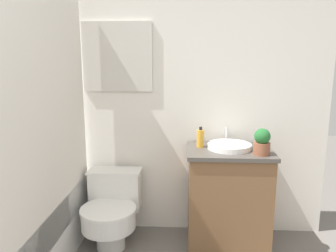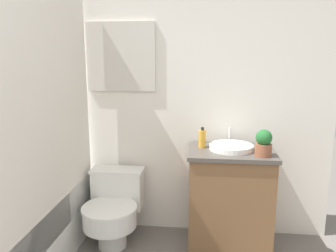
{
  "view_description": "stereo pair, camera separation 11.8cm",
  "coord_description": "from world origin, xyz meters",
  "px_view_note": "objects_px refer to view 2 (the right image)",
  "views": [
    {
      "loc": [
        0.43,
        -0.45,
        1.46
      ],
      "look_at": [
        0.31,
        1.78,
        1.01
      ],
      "focal_mm": 35.0,
      "sensor_mm": 36.0,
      "label": 1
    },
    {
      "loc": [
        0.55,
        -0.44,
        1.46
      ],
      "look_at": [
        0.31,
        1.78,
        1.01
      ],
      "focal_mm": 35.0,
      "sensor_mm": 36.0,
      "label": 2
    }
  ],
  "objects_px": {
    "toilet": "(114,207)",
    "sink": "(231,147)",
    "potted_plant": "(264,143)",
    "soap_bottle": "(202,139)"
  },
  "relations": [
    {
      "from": "soap_bottle",
      "to": "toilet",
      "type": "bearing_deg",
      "value": -172.03
    },
    {
      "from": "potted_plant",
      "to": "soap_bottle",
      "type": "bearing_deg",
      "value": 156.75
    },
    {
      "from": "sink",
      "to": "potted_plant",
      "type": "bearing_deg",
      "value": -34.94
    },
    {
      "from": "sink",
      "to": "soap_bottle",
      "type": "height_order",
      "value": "soap_bottle"
    },
    {
      "from": "toilet",
      "to": "sink",
      "type": "bearing_deg",
      "value": 3.72
    },
    {
      "from": "toilet",
      "to": "potted_plant",
      "type": "height_order",
      "value": "potted_plant"
    },
    {
      "from": "toilet",
      "to": "soap_bottle",
      "type": "height_order",
      "value": "soap_bottle"
    },
    {
      "from": "soap_bottle",
      "to": "potted_plant",
      "type": "bearing_deg",
      "value": -23.25
    },
    {
      "from": "soap_bottle",
      "to": "potted_plant",
      "type": "xyz_separation_m",
      "value": [
        0.43,
        -0.18,
        0.02
      ]
    },
    {
      "from": "toilet",
      "to": "sink",
      "type": "relative_size",
      "value": 1.57
    }
  ]
}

